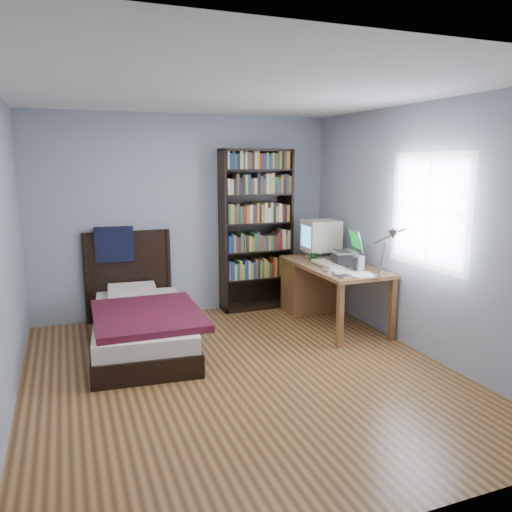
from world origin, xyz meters
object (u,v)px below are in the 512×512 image
at_px(desk, 317,283).
at_px(soda_can, 313,257).
at_px(desk_lamp, 391,239).
at_px(keyboard, 328,265).
at_px(laptop, 345,256).
at_px(bookshelf, 256,230).
at_px(crt_monitor, 320,236).
at_px(bed, 141,320).
at_px(speaker, 359,264).

relative_size(desk, soda_can, 13.91).
xyz_separation_m(desk_lamp, keyboard, (-0.08, 1.06, -0.45)).
height_order(laptop, bookshelf, bookshelf).
bearing_deg(crt_monitor, bookshelf, 142.56).
bearing_deg(bed, bookshelf, 26.13).
relative_size(desk_lamp, soda_can, 5.28).
distance_m(laptop, keyboard, 0.23).
height_order(desk, laptop, laptop).
height_order(desk, desk_lamp, desk_lamp).
xyz_separation_m(laptop, soda_can, (-0.23, 0.35, -0.06)).
bearing_deg(keyboard, bookshelf, 119.75).
xyz_separation_m(desk, speaker, (0.07, -0.84, 0.40)).
bearing_deg(desk, bookshelf, 138.46).
height_order(desk, keyboard, keyboard).
distance_m(speaker, soda_can, 0.72).
relative_size(speaker, soda_can, 1.61).
distance_m(crt_monitor, desk_lamp, 1.58).
bearing_deg(crt_monitor, bed, -172.78).
bearing_deg(crt_monitor, desk_lamp, -93.21).
relative_size(bookshelf, bed, 0.99).
xyz_separation_m(soda_can, bed, (-2.11, -0.10, -0.53)).
bearing_deg(speaker, bed, 154.63).
height_order(desk, bookshelf, bookshelf).
bearing_deg(desk, laptop, -79.82).
relative_size(desk, desk_lamp, 2.64).
height_order(desk_lamp, speaker, desk_lamp).
height_order(crt_monitor, speaker, crt_monitor).
distance_m(laptop, soda_can, 0.42).
distance_m(keyboard, bed, 2.20).
bearing_deg(desk_lamp, crt_monitor, 86.79).
bearing_deg(bed, desk_lamp, -30.00).
distance_m(keyboard, speaker, 0.41).
xyz_separation_m(desk_lamp, speaker, (0.10, 0.69, -0.38)).
bearing_deg(soda_can, desk_lamp, -85.69).
bearing_deg(desk_lamp, speaker, 81.59).
relative_size(desk, bed, 0.73).
bearing_deg(bookshelf, bed, -153.87).
bearing_deg(desk, desk_lamp, -91.37).
bearing_deg(speaker, keyboard, 105.13).
xyz_separation_m(keyboard, soda_can, (-0.03, 0.33, 0.04)).
distance_m(desk, crt_monitor, 0.59).
distance_m(crt_monitor, laptop, 0.56).
distance_m(desk_lamp, keyboard, 1.15).
height_order(desk_lamp, bookshelf, bookshelf).
xyz_separation_m(soda_can, bookshelf, (-0.47, 0.70, 0.26)).
xyz_separation_m(desk, laptop, (0.09, -0.50, 0.43)).
distance_m(desk_lamp, soda_can, 1.44).
xyz_separation_m(speaker, soda_can, (-0.21, 0.69, -0.03)).
distance_m(keyboard, soda_can, 0.33).
xyz_separation_m(desk, bed, (-2.25, -0.26, -0.16)).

